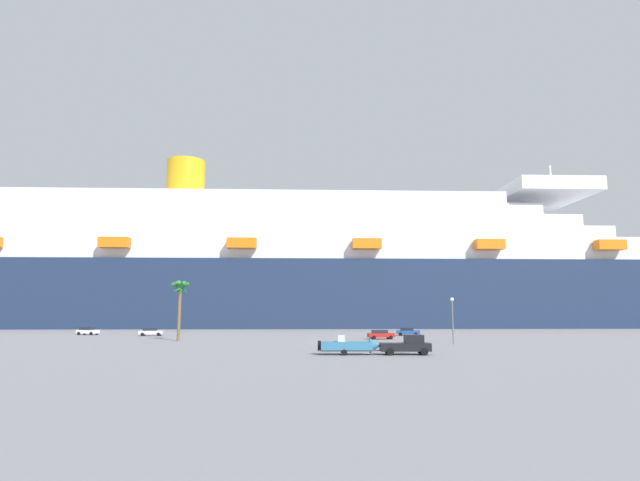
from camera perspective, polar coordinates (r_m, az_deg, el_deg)
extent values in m
plane|color=gray|center=(113.84, 0.75, -10.30)|extent=(600.00, 600.00, 0.00)
cube|color=#1E2D4C|center=(157.71, -1.80, -6.10)|extent=(249.32, 51.28, 19.44)
cube|color=white|center=(158.47, -1.78, -1.98)|extent=(219.50, 46.42, 3.34)
cube|color=white|center=(158.89, -3.56, -0.77)|extent=(211.00, 45.54, 3.34)
cube|color=white|center=(159.54, -5.33, 0.43)|extent=(201.87, 44.08, 3.34)
cube|color=white|center=(160.40, -7.08, 1.62)|extent=(193.16, 43.03, 3.34)
cube|color=white|center=(161.48, -8.81, 2.79)|extent=(180.19, 41.35, 3.34)
cube|color=white|center=(162.78, -10.52, 3.95)|extent=(168.85, 40.20, 3.34)
cube|color=white|center=(178.52, 22.92, 4.60)|extent=(27.42, 37.36, 4.00)
cylinder|color=yellow|center=(166.75, -14.70, 6.52)|extent=(12.50, 12.50, 12.15)
cylinder|color=silver|center=(181.52, 24.27, 5.77)|extent=(0.80, 0.80, 12.00)
cube|color=orange|center=(150.89, -21.88, -0.22)|extent=(8.22, 3.81, 2.80)
cube|color=orange|center=(142.97, -8.69, -0.30)|extent=(8.22, 3.81, 2.80)
cube|color=orange|center=(143.24, 5.22, -0.37)|extent=(8.22, 3.81, 2.80)
cube|color=orange|center=(151.64, 18.32, -0.42)|extent=(8.22, 3.81, 2.80)
cube|color=orange|center=(166.96, 29.54, -0.45)|extent=(8.22, 3.81, 2.80)
cube|color=black|center=(59.29, 9.43, -11.60)|extent=(5.69, 2.26, 0.90)
cube|color=black|center=(59.41, 10.38, -10.70)|extent=(2.10, 1.93, 0.90)
cube|color=#26333F|center=(59.54, 11.03, -10.77)|extent=(0.18, 1.68, 0.63)
cylinder|color=black|center=(60.66, 11.14, -11.90)|extent=(0.81, 0.32, 0.80)
cylinder|color=black|center=(58.70, 11.53, -12.03)|extent=(0.81, 0.32, 0.80)
cylinder|color=black|center=(60.03, 7.55, -12.02)|extent=(0.81, 0.32, 0.80)
cylinder|color=black|center=(58.06, 7.82, -12.16)|extent=(0.81, 0.32, 0.80)
cube|color=#595960|center=(58.57, 2.95, -12.12)|extent=(6.29, 2.00, 0.16)
cube|color=#595960|center=(58.90, 6.60, -12.05)|extent=(2.04, 0.21, 0.10)
cylinder|color=black|center=(59.52, 2.61, -12.20)|extent=(0.65, 0.25, 0.64)
cylinder|color=black|center=(57.62, 2.72, -12.34)|extent=(0.65, 0.25, 0.64)
cube|color=teal|center=(58.54, 2.94, -11.60)|extent=(5.73, 2.17, 0.90)
cone|color=teal|center=(58.81, 6.15, -11.55)|extent=(1.28, 1.77, 1.72)
cube|color=silver|center=(58.46, 2.37, -10.82)|extent=(0.85, 1.04, 0.70)
cube|color=black|center=(58.44, -0.08, -11.61)|extent=(0.38, 0.52, 1.10)
cylinder|color=brown|center=(88.75, -15.39, -7.94)|extent=(0.53, 0.53, 8.58)
cone|color=#287233|center=(88.68, -15.04, -5.11)|extent=(0.94, 2.69, 2.41)
cone|color=#287233|center=(89.01, -15.05, -5.12)|extent=(2.52, 2.59, 1.83)
cone|color=#287233|center=(89.16, -15.14, -5.12)|extent=(2.82, 1.48, 2.27)
cone|color=#287233|center=(89.22, -15.35, -5.11)|extent=(2.78, 2.14, 2.01)
cone|color=#287233|center=(89.10, -15.48, -5.11)|extent=(1.80, 2.90, 2.00)
cone|color=#287233|center=(88.77, -15.54, -5.09)|extent=(1.83, 2.69, 2.38)
cone|color=#287233|center=(88.55, -15.46, -5.09)|extent=(2.81, 1.88, 2.17)
cone|color=#287233|center=(88.44, -15.34, -5.09)|extent=(2.87, 0.91, 2.09)
cone|color=#287233|center=(88.48, -15.16, -5.10)|extent=(2.53, 2.50, 2.02)
sphere|color=#287233|center=(88.83, -15.28, -5.17)|extent=(1.10, 1.10, 1.10)
cylinder|color=slate|center=(79.31, 14.54, -8.83)|extent=(0.20, 0.20, 6.31)
sphere|color=#F9F2CC|center=(79.31, 14.46, -6.37)|extent=(0.56, 0.56, 0.56)
cube|color=silver|center=(108.23, -18.25, -9.68)|extent=(4.88, 2.68, 0.70)
cube|color=#1E232D|center=(108.25, -18.36, -9.34)|extent=(2.85, 2.11, 0.55)
cylinder|color=black|center=(108.92, -17.38, -9.89)|extent=(0.69, 0.35, 0.66)
cylinder|color=black|center=(107.13, -17.52, -9.92)|extent=(0.69, 0.35, 0.66)
cylinder|color=black|center=(109.38, -18.98, -9.81)|extent=(0.69, 0.35, 0.66)
cylinder|color=black|center=(107.60, -19.15, -9.84)|extent=(0.69, 0.35, 0.66)
cube|color=#264C99|center=(105.20, 9.79, -10.02)|extent=(4.86, 2.65, 0.70)
cube|color=#1E232D|center=(105.19, 9.66, -9.68)|extent=(2.84, 2.09, 0.55)
cylinder|color=black|center=(106.02, 10.66, -10.17)|extent=(0.69, 0.34, 0.66)
cylinder|color=black|center=(104.23, 10.61, -10.21)|extent=(0.69, 0.34, 0.66)
cylinder|color=black|center=(106.22, 9.00, -10.21)|extent=(0.69, 0.34, 0.66)
cylinder|color=black|center=(104.43, 8.92, -10.25)|extent=(0.69, 0.34, 0.66)
cube|color=white|center=(117.18, -24.40, -9.21)|extent=(4.68, 2.61, 0.70)
cube|color=#1E232D|center=(117.30, -24.46, -8.90)|extent=(2.74, 2.06, 0.55)
cylinder|color=black|center=(117.04, -23.56, -9.43)|extent=(0.69, 0.34, 0.66)
cylinder|color=black|center=(115.60, -24.10, -9.43)|extent=(0.69, 0.34, 0.66)
cylinder|color=black|center=(118.80, -24.70, -9.33)|extent=(0.69, 0.34, 0.66)
cylinder|color=black|center=(117.38, -25.25, -9.33)|extent=(0.69, 0.34, 0.66)
cube|color=red|center=(91.43, 6.79, -10.42)|extent=(4.82, 2.68, 0.70)
cube|color=#1E232D|center=(91.35, 6.65, -10.03)|extent=(2.82, 2.12, 0.55)
cylinder|color=black|center=(92.75, 7.56, -10.58)|extent=(0.69, 0.34, 0.66)
cylinder|color=black|center=(90.96, 7.88, -10.63)|extent=(0.69, 0.34, 0.66)
cylinder|color=black|center=(91.97, 5.72, -10.64)|extent=(0.69, 0.34, 0.66)
cylinder|color=black|center=(90.17, 6.02, -10.69)|extent=(0.69, 0.34, 0.66)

